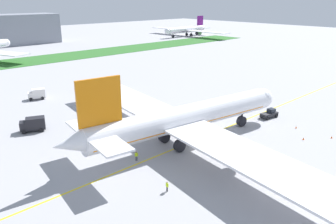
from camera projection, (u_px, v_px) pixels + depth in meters
ground_plane at (205, 148)px, 64.46m from camera, size 600.00×600.00×0.00m
apron_taxi_line at (190, 142)px, 67.16m from camera, size 280.00×0.36×0.01m
grass_median_strip at (2, 64)px, 145.01m from camera, size 320.00×24.00×0.10m
airliner_foreground at (183, 118)px, 64.87m from camera, size 50.56×81.42×15.66m
pushback_tug at (269, 114)px, 80.70m from camera, size 6.46×2.84×2.16m
ground_crew_wingwalker_port at (185, 140)px, 65.77m from camera, size 0.51×0.46×1.70m
ground_crew_marshaller_front at (136, 155)px, 59.24m from camera, size 0.61×0.36×1.77m
ground_crew_wingwalker_starboard at (167, 186)px, 49.83m from camera, size 0.34×0.56×1.64m
traffic_cone_near_nose at (296, 127)px, 74.32m from camera, size 0.36×0.36×0.58m
traffic_cone_port_wing at (332, 137)px, 69.05m from camera, size 0.36×0.36×0.58m
traffic_cone_starboard_wing at (303, 138)px, 68.30m from camera, size 0.36×0.36×0.58m
service_truck_baggage_loader at (33, 124)px, 72.29m from camera, size 5.68×4.23×3.05m
service_truck_fuel_bowser at (37, 94)px, 95.20m from camera, size 5.14×3.90×2.98m
parked_airliner_far_outer at (187, 30)px, 249.49m from camera, size 45.12×71.78×14.34m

